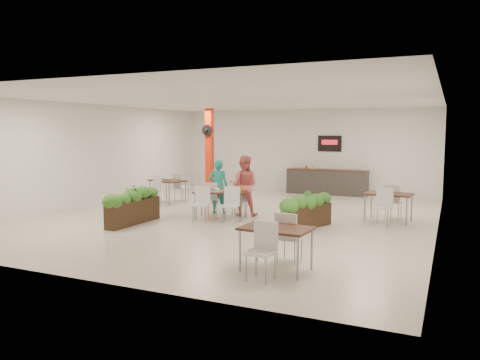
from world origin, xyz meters
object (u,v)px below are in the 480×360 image
service_counter (327,181)px  red_column (209,151)px  side_table_b (388,198)px  side_table_a (168,184)px  side_table_c (276,235)px  diner_man (218,187)px  planter_right (307,209)px  main_table (220,195)px  diner_woman (244,186)px  planter_left (133,204)px

service_counter → red_column: bearing=-155.0°
red_column → side_table_b: bearing=-21.9°
side_table_a → side_table_c: same height
diner_man → side_table_b: size_ratio=0.94×
planter_right → side_table_a: bearing=158.5°
red_column → side_table_c: (5.58, -8.04, -1.02)m
red_column → main_table: size_ratio=1.72×
service_counter → diner_man: bearing=-109.0°
side_table_c → main_table: bearing=131.9°
side_table_c → diner_woman: bearing=123.9°
diner_woman → side_table_b: size_ratio=1.02×
diner_woman → side_table_c: diner_woman is taller
red_column → service_counter: size_ratio=1.07×
main_table → diner_woman: 0.80m
service_counter → diner_woman: size_ratio=1.77×
planter_left → side_table_b: planter_left is taller
red_column → side_table_c: size_ratio=1.95×
planter_right → side_table_b: size_ratio=1.03×
diner_woman → service_counter: bearing=-114.7°
diner_man → planter_left: 2.63m
main_table → side_table_b: bearing=18.7°
side_table_a → diner_woman: bearing=0.8°
service_counter → main_table: service_counter is taller
red_column → planter_right: (5.08, -4.46, -1.16)m
diner_man → planter_right: 3.09m
service_counter → planter_left: bearing=-112.2°
side_table_b → side_table_c: size_ratio=1.01×
planter_left → side_table_a: planter_left is taller
red_column → planter_right: size_ratio=1.88×
side_table_c → side_table_b: bearing=81.3°
main_table → planter_left: planter_left is taller
diner_woman → diner_man: bearing=-13.7°
diner_woman → side_table_a: 3.51m
planter_right → side_table_a: planter_right is taller
main_table → planter_right: bearing=-7.0°
planter_right → side_table_b: planter_right is taller
red_column → side_table_c: 9.84m
side_table_b → diner_man: bearing=-164.4°
planter_left → side_table_a: size_ratio=1.18×
planter_right → side_table_c: bearing=-82.0°
main_table → service_counter: bearing=76.4°
diner_man → diner_woman: 0.80m
diner_woman → red_column: bearing=-63.5°
diner_man → side_table_a: bearing=-38.8°
planter_right → side_table_c: (0.50, -3.58, 0.14)m
red_column → planter_left: red_column is taller
red_column → service_counter: 4.56m
service_counter → side_table_a: size_ratio=1.80×
service_counter → diner_woman: service_counter is taller
red_column → diner_man: 4.19m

